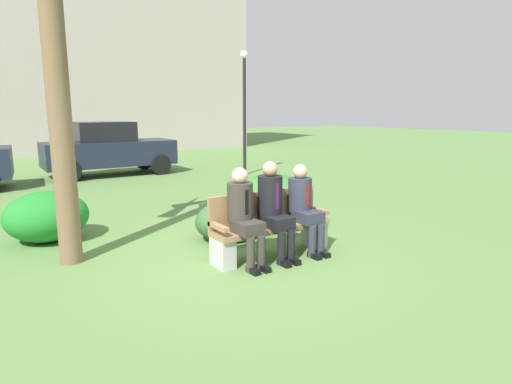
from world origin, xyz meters
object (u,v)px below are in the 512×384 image
at_px(building_backdrop, 91,7).
at_px(parked_car_far, 109,149).
at_px(shrub_near_bench, 47,216).
at_px(shrub_mid_lawn, 271,201).
at_px(shrub_far_lawn, 225,221).
at_px(street_lamp, 244,101).
at_px(park_bench, 270,226).
at_px(seated_man_middle, 274,205).
at_px(seated_man_right, 304,203).
at_px(seated_man_left, 244,212).

bearing_deg(building_backdrop, parked_car_far, -102.22).
bearing_deg(shrub_near_bench, shrub_mid_lawn, -20.35).
xyz_separation_m(shrub_far_lawn, street_lamp, (4.03, 5.84, 2.02)).
height_order(park_bench, parked_car_far, parked_car_far).
xyz_separation_m(seated_man_middle, shrub_mid_lawn, (0.92, 1.34, -0.28)).
height_order(seated_man_right, street_lamp, street_lamp).
relative_size(seated_man_middle, building_backdrop, 0.09).
relative_size(seated_man_right, building_backdrop, 0.08).
bearing_deg(parked_car_far, park_bench, -91.40).
relative_size(street_lamp, building_backdrop, 0.25).
height_order(seated_man_right, building_backdrop, building_backdrop).
bearing_deg(seated_man_middle, shrub_mid_lawn, 55.41).
distance_m(seated_man_right, shrub_near_bench, 4.00).
height_order(shrub_near_bench, shrub_far_lawn, shrub_near_bench).
height_order(seated_man_left, seated_man_right, seated_man_left).
distance_m(shrub_near_bench, parked_car_far, 7.14).
xyz_separation_m(seated_man_middle, building_backdrop, (2.43, 19.27, 6.45)).
bearing_deg(building_backdrop, seated_man_right, -95.63).
relative_size(seated_man_left, building_backdrop, 0.08).
height_order(seated_man_right, shrub_near_bench, seated_man_right).
bearing_deg(shrub_mid_lawn, shrub_far_lawn, -167.29).
bearing_deg(street_lamp, parked_car_far, 148.38).
height_order(parked_car_far, street_lamp, street_lamp).
height_order(seated_man_left, parked_car_far, parked_car_far).
distance_m(seated_man_left, seated_man_right, 1.01).
bearing_deg(shrub_near_bench, parked_car_far, 67.50).
bearing_deg(building_backdrop, shrub_near_bench, -106.42).
bearing_deg(shrub_near_bench, seated_man_left, -52.49).
bearing_deg(shrub_far_lawn, building_backdrop, 81.96).
relative_size(shrub_mid_lawn, shrub_far_lawn, 1.55).
relative_size(seated_man_right, shrub_near_bench, 1.01).
xyz_separation_m(seated_man_middle, parked_car_far, (0.24, 9.18, 0.09)).
distance_m(park_bench, shrub_mid_lawn, 1.51).
xyz_separation_m(street_lamp, building_backdrop, (-1.46, 12.33, 4.87)).
distance_m(park_bench, shrub_far_lawn, 1.00).
relative_size(parked_car_far, building_backdrop, 0.25).
xyz_separation_m(seated_man_left, shrub_far_lawn, (0.35, 1.10, -0.42)).
relative_size(seated_man_right, street_lamp, 0.33).
distance_m(shrub_near_bench, street_lamp, 7.95).
distance_m(shrub_mid_lawn, street_lamp, 6.60).
bearing_deg(seated_man_middle, shrub_far_lawn, 97.18).
distance_m(shrub_near_bench, building_backdrop, 18.66).
relative_size(seated_man_middle, shrub_near_bench, 1.07).
bearing_deg(building_backdrop, seated_man_left, -98.59).
height_order(seated_man_middle, building_backdrop, building_backdrop).
bearing_deg(seated_man_right, shrub_mid_lawn, 73.71).
distance_m(seated_man_right, shrub_far_lawn, 1.35).
relative_size(seated_man_middle, street_lamp, 0.35).
relative_size(park_bench, shrub_far_lawn, 1.84).
bearing_deg(seated_man_middle, parked_car_far, 88.48).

